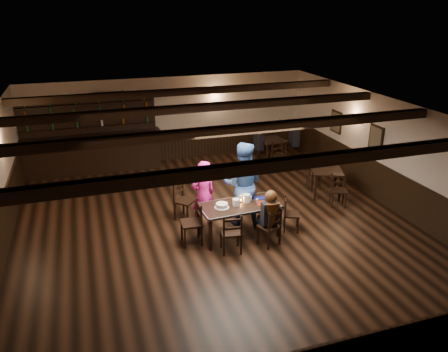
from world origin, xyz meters
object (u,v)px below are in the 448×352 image
object	(u,v)px
woman_pink	(203,195)
chair_near_right	(272,225)
chair_near_left	(232,231)
man_blue	(243,184)
dining_table	(239,208)
bar_counter	(92,148)
cake	(222,206)

from	to	relation	value
woman_pink	chair_near_right	bearing A→B (deg)	117.52
chair_near_left	man_blue	bearing A→B (deg)	60.63
dining_table	chair_near_left	bearing A→B (deg)	-121.16
dining_table	bar_counter	xyz separation A→B (m)	(-2.87, 5.20, 0.04)
chair_near_right	bar_counter	bearing A→B (deg)	119.94
chair_near_right	man_blue	distance (m)	1.29
chair_near_left	bar_counter	size ratio (longest dim) A/B	0.21
dining_table	cake	world-z (taller)	cake
chair_near_left	chair_near_right	distance (m)	0.89
chair_near_left	woman_pink	world-z (taller)	woman_pink
dining_table	chair_near_left	xyz separation A→B (m)	(-0.40, -0.66, -0.16)
chair_near_right	dining_table	bearing A→B (deg)	127.73
dining_table	chair_near_right	distance (m)	0.83
man_blue	cake	distance (m)	0.89
woman_pink	cake	distance (m)	0.69
dining_table	woman_pink	distance (m)	0.90
chair_near_left	man_blue	xyz separation A→B (m)	(0.67, 1.18, 0.47)
chair_near_right	woman_pink	xyz separation A→B (m)	(-1.13, 1.28, 0.31)
chair_near_left	cake	bearing A→B (deg)	90.57
chair_near_right	cake	xyz separation A→B (m)	(-0.90, 0.63, 0.29)
dining_table	cake	size ratio (longest dim) A/B	5.56
chair_near_left	man_blue	world-z (taller)	man_blue
chair_near_right	woman_pink	distance (m)	1.73
chair_near_right	bar_counter	xyz separation A→B (m)	(-3.37, 5.85, 0.22)
chair_near_right	bar_counter	distance (m)	6.75
bar_counter	chair_near_right	bearing A→B (deg)	-60.06
chair_near_right	cake	distance (m)	1.13
chair_near_right	cake	world-z (taller)	chair_near_right
cake	bar_counter	world-z (taller)	bar_counter
chair_near_left	chair_near_right	xyz separation A→B (m)	(0.89, 0.01, -0.02)
dining_table	chair_near_right	bearing A→B (deg)	-52.27
woman_pink	bar_counter	distance (m)	5.09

